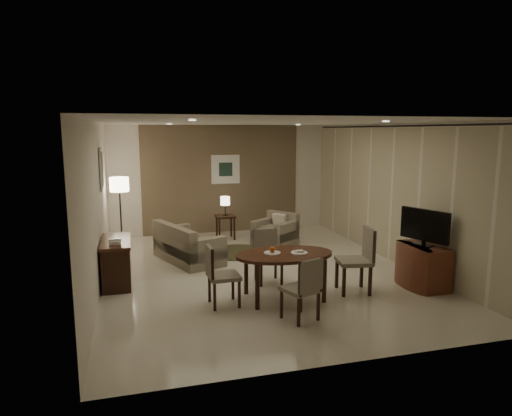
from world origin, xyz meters
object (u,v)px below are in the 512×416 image
object	(u,v)px
console_desk	(117,262)
dining_table	(284,276)
chair_far	(269,257)
armchair	(275,230)
side_table	(225,227)
floor_lamp	(121,214)
chair_right	(354,260)
sofa	(189,242)
tv_cabinet	(423,266)
chair_left	(224,275)
chair_near	(300,288)

from	to	relation	value
console_desk	dining_table	xyz separation A→B (m)	(2.50, -1.41, -0.02)
chair_far	armchair	size ratio (longest dim) A/B	1.10
dining_table	side_table	bearing A→B (deg)	91.19
dining_table	floor_lamp	world-z (taller)	floor_lamp
dining_table	chair_right	bearing A→B (deg)	-1.38
console_desk	sofa	xyz separation A→B (m)	(1.34, 1.05, 0.00)
chair_right	floor_lamp	size ratio (longest dim) A/B	0.66
tv_cabinet	chair_left	world-z (taller)	chair_left
tv_cabinet	side_table	size ratio (longest dim) A/B	1.58
dining_table	sofa	size ratio (longest dim) A/B	0.95
sofa	chair_right	bearing A→B (deg)	-158.00
chair_right	armchair	distance (m)	3.23
chair_left	floor_lamp	distance (m)	4.06
armchair	side_table	distance (m)	1.32
console_desk	dining_table	world-z (taller)	console_desk
chair_near	tv_cabinet	bearing A→B (deg)	175.43
sofa	side_table	size ratio (longest dim) A/B	2.80
console_desk	chair_near	distance (m)	3.31
side_table	chair_left	bearing A→B (deg)	-101.82
chair_right	floor_lamp	xyz separation A→B (m)	(-3.61, 3.75, 0.27)
chair_near	sofa	xyz separation A→B (m)	(-1.11, 3.27, -0.07)
console_desk	chair_right	bearing A→B (deg)	-21.42
chair_near	chair_far	xyz separation A→B (m)	(0.04, 1.59, 0.00)
console_desk	armchair	distance (m)	3.81
armchair	chair_far	bearing A→B (deg)	-56.37
sofa	floor_lamp	bearing A→B (deg)	24.35
sofa	floor_lamp	size ratio (longest dim) A/B	1.01
armchair	sofa	bearing A→B (deg)	-106.47
tv_cabinet	chair_right	world-z (taller)	chair_right
chair_near	floor_lamp	bearing A→B (deg)	-83.30
console_desk	chair_far	bearing A→B (deg)	-14.44
sofa	side_table	world-z (taller)	sofa
console_desk	chair_far	distance (m)	2.56
chair_right	sofa	bearing A→B (deg)	-127.04
tv_cabinet	chair_far	bearing A→B (deg)	160.33
chair_left	armchair	distance (m)	3.69
tv_cabinet	side_table	world-z (taller)	tv_cabinet
console_desk	armchair	world-z (taller)	console_desk
sofa	side_table	distance (m)	1.97
console_desk	tv_cabinet	world-z (taller)	console_desk
chair_left	side_table	world-z (taller)	chair_left
floor_lamp	console_desk	bearing A→B (deg)	-91.07
chair_far	chair_near	bearing A→B (deg)	-90.54
tv_cabinet	chair_right	xyz separation A→B (m)	(-1.24, 0.07, 0.17)
chair_near	chair_left	distance (m)	1.19
side_table	dining_table	bearing A→B (deg)	-88.81
chair_left	chair_right	xyz separation A→B (m)	(2.10, 0.01, 0.07)
console_desk	dining_table	distance (m)	2.87
chair_near	chair_right	world-z (taller)	chair_right
side_table	floor_lamp	bearing A→B (deg)	-171.07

